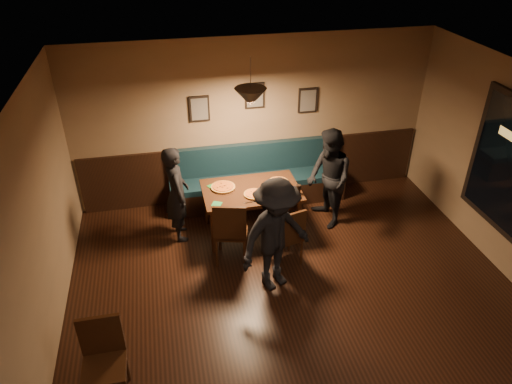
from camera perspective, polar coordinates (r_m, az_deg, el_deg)
The scene contains 25 objects.
floor at distance 6.01m, azimuth 7.07°, elevation -17.39°, with size 7.00×7.00×0.00m, color black.
ceiling at distance 4.33m, azimuth 9.47°, elevation 7.87°, with size 7.00×7.00×0.00m, color silver.
wall_back at distance 7.97m, azimuth -0.20°, elevation 8.55°, with size 6.00×6.00×0.00m, color #8C704F.
wall_left at distance 5.04m, azimuth -26.73°, elevation -10.63°, with size 7.00×7.00×0.00m, color #8C704F.
wainscot at distance 8.33m, azimuth -0.15°, elevation 2.77°, with size 5.88×0.06×1.00m, color black.
booth_bench at distance 8.10m, azimuth 0.25°, elevation 1.87°, with size 3.00×0.60×1.00m, color #0F232D, non-canonical shape.
picture_left at distance 7.70m, azimuth -6.82°, elevation 9.92°, with size 0.32×0.04×0.42m, color black.
picture_center at distance 7.78m, azimuth -0.16°, elevation 11.53°, with size 0.32×0.04×0.42m, color black.
picture_right at distance 8.05m, azimuth 6.24°, elevation 10.91°, with size 0.32×0.04×0.42m, color black.
pendant_lamp at distance 6.55m, azimuth -0.65°, elevation 11.34°, with size 0.44×0.44×0.25m, color black.
dining_table at distance 7.39m, azimuth -0.57°, elevation -2.30°, with size 1.47×0.94×0.79m, color black.
chair_near_left at distance 6.78m, azimuth -2.98°, elevation -4.53°, with size 0.46×0.46×1.04m, color black, non-canonical shape.
chair_near_right at distance 6.78m, azimuth 3.53°, elevation -5.09°, with size 0.42×0.42×0.94m, color black, non-canonical shape.
diner_left at distance 7.20m, azimuth -9.50°, elevation -0.22°, with size 0.56×0.37×1.54m, color black.
diner_right at distance 7.49m, azimuth 8.76°, elevation 1.56°, with size 0.79×0.62×1.63m, color black.
diner_front at distance 6.16m, azimuth 2.41°, elevation -5.26°, with size 1.06×0.61×1.64m, color black.
pizza_a at distance 7.22m, azimuth -3.98°, elevation 0.60°, with size 0.37×0.37×0.04m, color orange.
pizza_b at distance 7.03m, azimuth -0.21°, elevation -0.25°, with size 0.31×0.31×0.04m, color #D75F28.
pizza_c at distance 7.35m, azimuth 2.72°, elevation 1.22°, with size 0.32×0.32×0.04m, color orange.
soda_glass at distance 7.06m, azimuth 5.11°, elevation 0.29°, with size 0.07×0.07×0.15m, color black.
tabasco_bottle at distance 7.25m, azimuth 3.48°, elevation 1.13°, with size 0.03×0.03×0.12m, color #8D0704.
napkin_a at distance 7.28m, azimuth -5.13°, elevation 0.68°, with size 0.15×0.15×0.01m, color #1B6822.
napkin_b at distance 6.85m, azimuth -4.74°, elevation -1.46°, with size 0.14×0.14×0.01m, color #1E7235.
cutlery_set at distance 6.88m, azimuth -0.11°, elevation -1.17°, with size 0.02×0.20×0.00m, color silver.
cafe_chair_far at distance 5.33m, azimuth -17.85°, elevation -19.37°, with size 0.44×0.44×0.99m, color black, non-canonical shape.
Camera 1 is at (-1.51, -3.68, 4.50)m, focal length 33.25 mm.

